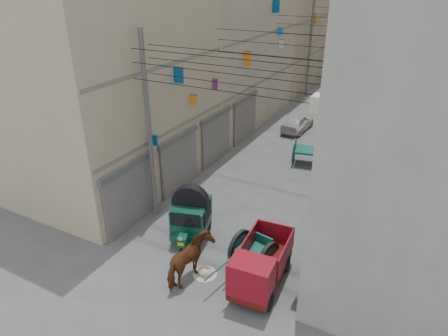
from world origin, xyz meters
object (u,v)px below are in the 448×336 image
Objects in this scene: distant_car_white at (298,122)px; auto_rickshaw at (191,214)px; distant_car_grey at (356,94)px; horse at (190,261)px; mini_truck at (258,271)px; distant_car_green at (352,72)px; second_cart at (308,152)px; feed_sack at (205,271)px; tonga_cart at (253,252)px.

auto_rickshaw is at bearing 94.04° from distant_car_white.
auto_rickshaw is 0.76× the size of distant_car_grey.
horse is 0.57× the size of distant_car_grey.
distant_car_grey is (0.49, 25.37, -0.26)m from horse.
mini_truck reaches higher than distant_car_green.
second_cart is at bearing 59.79° from auto_rickshaw.
distant_car_white is at bearing 89.56° from distant_car_green.
auto_rickshaw is 4.87× the size of feed_sack.
horse is at bearing -120.25° from feed_sack.
tonga_cart is 1.19m from mini_truck.
tonga_cart reaches higher than feed_sack.
distant_car_green is at bearing -85.23° from horse.
auto_rickshaw reaches higher than distant_car_grey.
distant_car_white is at bearing 73.55° from auto_rickshaw.
mini_truck is at bearing -40.83° from auto_rickshaw.
second_cart is 0.54× the size of distant_car_grey.
horse reaches higher than distant_car_grey.
mini_truck is 0.74× the size of distant_car_green.
second_cart reaches higher than feed_sack.
horse is (-0.29, -0.49, 0.70)m from feed_sack.
tonga_cart is 1.64× the size of second_cart.
tonga_cart is 0.92× the size of distant_car_white.
distant_car_grey is 0.80× the size of distant_car_green.
distant_car_grey is (2.04, 9.24, 0.00)m from distant_car_white.
second_cart is 14.18m from distant_car_grey.
mini_truck is at bearing -93.05° from second_cart.
mini_truck is 1.61× the size of horse.
second_cart is at bearing 87.76° from feed_sack.
tonga_cart is at bearing -95.85° from second_cart.
mini_truck is (3.64, -1.59, -0.22)m from auto_rickshaw.
tonga_cart is at bearing 40.10° from feed_sack.
distant_car_green is (-2.23, 22.37, -0.14)m from second_cart.
second_cart is 11.21m from horse.
auto_rickshaw is 3.98m from mini_truck.
tonga_cart is 1.87m from feed_sack.
horse is at bearing -86.38° from distant_car_grey.
second_cart reaches higher than distant_car_green.
tonga_cart is (3.02, -0.59, -0.37)m from auto_rickshaw.
mini_truck is 2.36m from horse.
distant_car_green is at bearing 93.13° from feed_sack.
distant_car_green is (-0.16, 31.33, -0.43)m from auto_rickshaw.
second_cart is 22.48m from distant_car_green.
distant_car_green is at bearing 84.19° from second_cart.
tonga_cart is 9.60m from second_cart.
distant_car_green is at bearing 108.56° from distant_car_grey.
distant_car_white is 0.96× the size of distant_car_grey.
distant_car_white reaches higher than feed_sack.
distant_car_white is at bearing 103.02° from second_cart.
feed_sack is at bearing 99.98° from distant_car_white.
feed_sack is (-1.36, -1.15, -0.55)m from tonga_cart.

